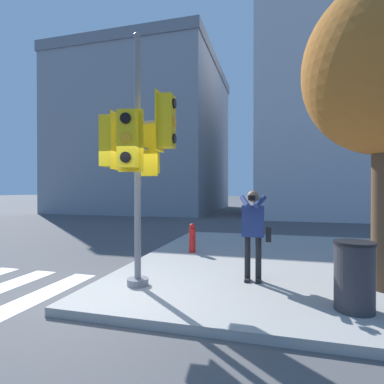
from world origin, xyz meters
TOP-DOWN VIEW (x-y plane):
  - ground_plane at (0.00, 0.00)m, footprint 160.00×160.00m
  - sidewalk_corner at (3.50, 3.50)m, footprint 8.00×8.00m
  - traffic_signal_pole at (0.38, 0.76)m, footprint 1.39×1.38m
  - person_photographer at (2.33, 1.56)m, footprint 0.58×0.54m
  - street_tree at (4.46, 1.61)m, footprint 2.63×2.63m
  - fire_hydrant at (0.58, 3.68)m, footprint 0.17×0.23m
  - trash_bin at (3.76, 0.53)m, footprint 0.55×0.55m
  - building_left at (-8.11, 21.31)m, footprint 12.60×13.80m
  - building_right at (8.64, 18.72)m, footprint 14.29×10.11m

SIDE VIEW (x-z plane):
  - ground_plane at x=0.00m, z-range 0.00..0.00m
  - sidewalk_corner at x=3.50m, z-range 0.00..0.13m
  - fire_hydrant at x=0.58m, z-range 0.13..0.91m
  - trash_bin at x=3.76m, z-range 0.13..1.10m
  - person_photographer at x=2.33m, z-range 0.29..1.97m
  - traffic_signal_pole at x=0.38m, z-range 0.34..4.81m
  - street_tree at x=4.46m, z-range 1.23..6.41m
  - building_left at x=-8.11m, z-range 0.01..12.94m
  - building_right at x=8.64m, z-range 0.01..22.12m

